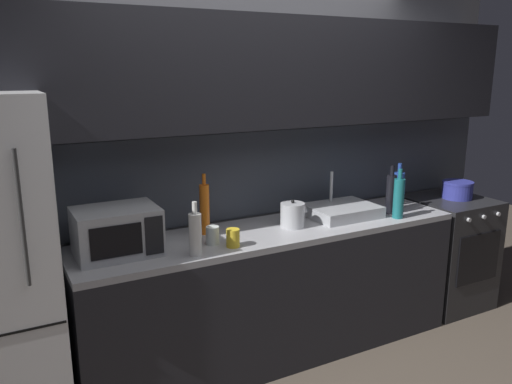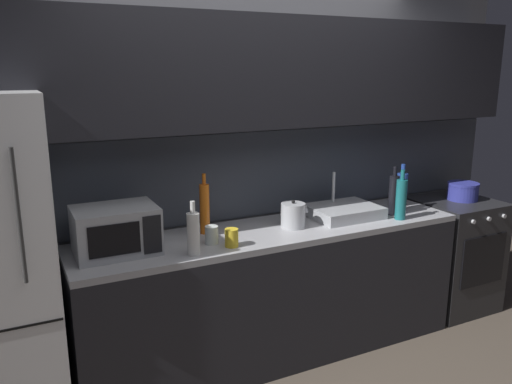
# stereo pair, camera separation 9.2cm
# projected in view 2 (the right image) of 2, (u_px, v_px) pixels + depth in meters

# --- Properties ---
(back_wall) EXTENTS (4.38, 0.44, 2.50)m
(back_wall) POSITION_uv_depth(u_px,v_px,m) (254.00, 126.00, 3.47)
(back_wall) COLOR slate
(back_wall) RESTS_ON ground
(counter_run) EXTENTS (2.64, 0.60, 0.90)m
(counter_run) POSITION_uv_depth(u_px,v_px,m) (274.00, 292.00, 3.47)
(counter_run) COLOR black
(counter_run) RESTS_ON ground
(oven_range) EXTENTS (0.60, 0.62, 0.90)m
(oven_range) POSITION_uv_depth(u_px,v_px,m) (452.00, 254.00, 4.19)
(oven_range) COLOR #232326
(oven_range) RESTS_ON ground
(microwave) EXTENTS (0.46, 0.35, 0.27)m
(microwave) POSITION_uv_depth(u_px,v_px,m) (116.00, 230.00, 2.91)
(microwave) COLOR #A8AAAF
(microwave) RESTS_ON counter_run
(sink_basin) EXTENTS (0.48, 0.38, 0.30)m
(sink_basin) POSITION_uv_depth(u_px,v_px,m) (344.00, 211.00, 3.63)
(sink_basin) COLOR #ADAFB5
(sink_basin) RESTS_ON counter_run
(kettle) EXTENTS (0.20, 0.16, 0.19)m
(kettle) POSITION_uv_depth(u_px,v_px,m) (293.00, 215.00, 3.39)
(kettle) COLOR #B7BABF
(kettle) RESTS_ON counter_run
(wine_bottle_blue) EXTENTS (0.08, 0.08, 0.35)m
(wine_bottle_blue) POSITION_uv_depth(u_px,v_px,m) (402.00, 191.00, 3.78)
(wine_bottle_blue) COLOR #234299
(wine_bottle_blue) RESTS_ON counter_run
(wine_bottle_dark) EXTENTS (0.07, 0.07, 0.35)m
(wine_bottle_dark) POSITION_uv_depth(u_px,v_px,m) (394.00, 195.00, 3.66)
(wine_bottle_dark) COLOR black
(wine_bottle_dark) RESTS_ON counter_run
(wine_bottle_orange) EXTENTS (0.06, 0.06, 0.39)m
(wine_bottle_orange) POSITION_uv_depth(u_px,v_px,m) (205.00, 208.00, 3.25)
(wine_bottle_orange) COLOR orange
(wine_bottle_orange) RESTS_ON counter_run
(wine_bottle_teal) EXTENTS (0.08, 0.08, 0.35)m
(wine_bottle_teal) POSITION_uv_depth(u_px,v_px,m) (401.00, 199.00, 3.55)
(wine_bottle_teal) COLOR #19666B
(wine_bottle_teal) RESTS_ON counter_run
(wine_bottle_white) EXTENTS (0.07, 0.07, 0.31)m
(wine_bottle_white) POSITION_uv_depth(u_px,v_px,m) (193.00, 233.00, 2.88)
(wine_bottle_white) COLOR silver
(wine_bottle_white) RESTS_ON counter_run
(mug_clear) EXTENTS (0.08, 0.08, 0.11)m
(mug_clear) POSITION_uv_depth(u_px,v_px,m) (212.00, 235.00, 3.08)
(mug_clear) COLOR silver
(mug_clear) RESTS_ON counter_run
(mug_yellow) EXTENTS (0.08, 0.08, 0.11)m
(mug_yellow) POSITION_uv_depth(u_px,v_px,m) (232.00, 238.00, 3.03)
(mug_yellow) COLOR gold
(mug_yellow) RESTS_ON counter_run
(cooking_pot) EXTENTS (0.24, 0.24, 0.14)m
(cooking_pot) POSITION_uv_depth(u_px,v_px,m) (463.00, 191.00, 4.09)
(cooking_pot) COLOR #333899
(cooking_pot) RESTS_ON oven_range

